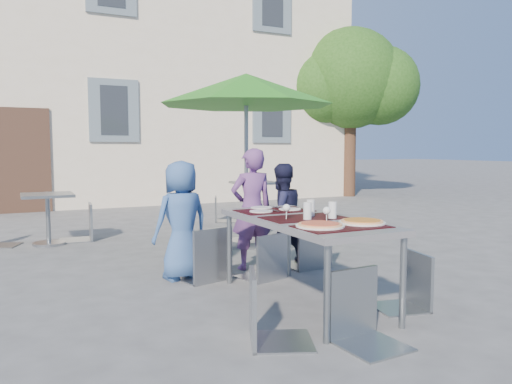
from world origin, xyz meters
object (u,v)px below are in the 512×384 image
bg_chair_r_0 (82,199)px  dining_table (304,224)px  pizza_near_left (320,225)px  patio_umbrella (246,91)px  child_0 (182,220)px  chair_2 (310,214)px  chair_5 (364,263)px  cafe_table_1 (254,195)px  child_2 (281,214)px  bg_chair_r_1 (291,193)px  chair_0 (207,221)px  chair_3 (267,264)px  cafe_table_0 (48,211)px  chair_1 (266,228)px  child_1 (252,209)px  pizza_near_right (362,222)px  chair_4 (410,248)px  bg_chair_l_1 (221,194)px

bg_chair_r_0 → dining_table: bearing=-71.2°
pizza_near_left → patio_umbrella: 3.39m
child_0 → chair_2: bearing=161.8°
chair_5 → patio_umbrella: size_ratio=0.40×
cafe_table_1 → dining_table: bearing=-110.5°
child_2 → bg_chair_r_1: 3.88m
chair_0 → chair_3: chair_0 is taller
child_0 → chair_3: child_0 is taller
patio_umbrella → dining_table: bearing=-103.7°
chair_3 → cafe_table_0: bearing=104.2°
dining_table → patio_umbrella: bearing=76.3°
chair_2 → bg_chair_r_0: (-2.09, 2.92, -0.01)m
dining_table → child_0: size_ratio=1.50×
child_0 → chair_3: 1.92m
chair_0 → chair_1: bearing=-21.5°
dining_table → child_1: child_1 is taller
child_0 → child_2: bearing=173.9°
pizza_near_right → chair_5: 0.61m
chair_5 → child_2: bearing=75.0°
chair_1 → chair_4: chair_1 is taller
pizza_near_left → bg_chair_r_1: (2.71, 5.15, -0.28)m
child_0 → chair_3: (0.01, -1.92, -0.05)m
child_2 → bg_chair_l_1: child_2 is taller
pizza_near_left → chair_4: (0.89, -0.02, -0.25)m
chair_2 → bg_chair_l_1: bearing=83.3°
pizza_near_right → bg_chair_r_1: (2.31, 5.15, -0.28)m
chair_3 → bg_chair_l_1: (1.88, 5.53, -0.04)m
dining_table → child_2: bearing=69.1°
chair_2 → chair_3: (-1.43, -1.74, -0.05)m
chair_1 → child_2: bearing=48.2°
chair_2 → chair_4: bearing=-90.1°
child_2 → cafe_table_0: 3.41m
dining_table → chair_2: 1.30m
child_1 → chair_1: 0.51m
child_2 → cafe_table_1: 3.22m
chair_0 → chair_5: size_ratio=1.10×
cafe_table_0 → dining_table: bearing=-64.2°
pizza_near_right → chair_1: bearing=97.8°
bg_chair_r_0 → child_1: bearing=-60.9°
pizza_near_right → chair_3: chair_3 is taller
pizza_near_left → chair_3: 0.61m
bg_chair_r_1 → chair_1: bearing=-123.2°
chair_2 → chair_5: (-0.83, -2.02, -0.06)m
chair_0 → bg_chair_l_1: size_ratio=1.18×
dining_table → bg_chair_l_1: size_ratio=2.08×
child_2 → cafe_table_1: (1.11, 3.02, -0.07)m
bg_chair_l_1 → bg_chair_r_1: bg_chair_l_1 is taller
child_0 → dining_table: bearing=108.6°
chair_1 → patio_umbrella: size_ratio=0.39×
bg_chair_r_1 → bg_chair_r_0: bearing=-170.4°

